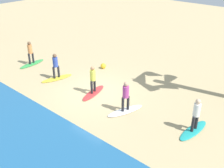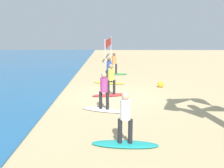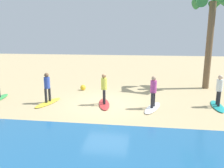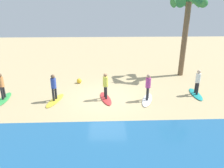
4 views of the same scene
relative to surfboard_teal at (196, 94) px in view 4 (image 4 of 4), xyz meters
The scene contains 13 objects.
ground_plane 5.97m from the surfboard_teal, ahead, with size 60.00×60.00×0.00m, color tan.
surfboard_teal is the anchor object (origin of this frame).
surfer_teal 0.99m from the surfboard_teal, ahead, with size 0.32×0.46×1.64m.
surfboard_white 3.52m from the surfboard_teal, 12.56° to the left, with size 2.10×0.56×0.09m, color white.
surfer_white 3.66m from the surfboard_teal, 12.56° to the left, with size 0.32×0.44×1.64m.
surfboard_red 6.06m from the surfboard_teal, ahead, with size 2.10×0.56×0.09m, color red.
surfer_red 6.14m from the surfboard_teal, ahead, with size 0.32×0.45×1.64m.
surfboard_yellow 9.22m from the surfboard_teal, ahead, with size 2.10×0.56×0.09m, color yellow.
surfer_yellow 9.28m from the surfboard_teal, ahead, with size 0.32×0.45×1.64m.
surfboard_green 12.49m from the surfboard_teal, ahead, with size 2.10×0.56×0.09m, color green.
surfer_green 12.53m from the surfboard_teal, ahead, with size 0.32×0.46×1.64m.
palm_tree 7.01m from the surfboard_teal, 96.57° to the right, with size 2.88×3.03×6.88m.
beach_ball 8.47m from the surfboard_teal, 17.80° to the right, with size 0.38×0.38×0.38m, color yellow.
Camera 4 is at (0.14, 12.07, 5.44)m, focal length 32.77 mm.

